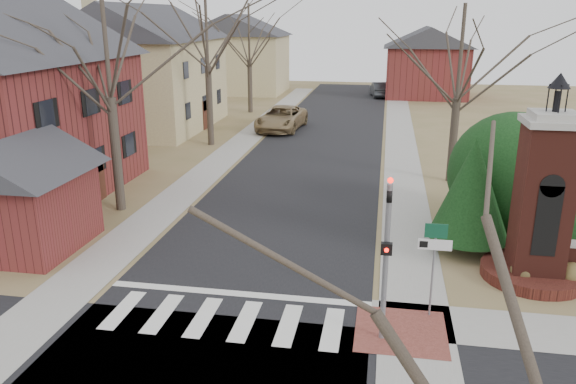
% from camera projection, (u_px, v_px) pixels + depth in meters
% --- Properties ---
extents(ground, '(120.00, 120.00, 0.00)m').
position_uv_depth(ground, '(216.00, 335.00, 14.77)').
color(ground, brown).
rests_on(ground, ground).
extents(main_street, '(8.00, 70.00, 0.01)m').
position_uv_depth(main_street, '(318.00, 149.00, 35.43)').
color(main_street, black).
rests_on(main_street, ground).
extents(crosswalk_zone, '(8.00, 2.20, 0.02)m').
position_uv_depth(crosswalk_zone, '(224.00, 319.00, 15.51)').
color(crosswalk_zone, silver).
rests_on(crosswalk_zone, ground).
extents(stop_bar, '(8.00, 0.35, 0.02)m').
position_uv_depth(stop_bar, '(238.00, 294.00, 16.92)').
color(stop_bar, silver).
rests_on(stop_bar, ground).
extents(sidewalk_right_main, '(2.00, 60.00, 0.02)m').
position_uv_depth(sidewalk_right_main, '(401.00, 152.00, 34.58)').
color(sidewalk_right_main, gray).
rests_on(sidewalk_right_main, ground).
extents(sidewalk_left, '(2.00, 60.00, 0.02)m').
position_uv_depth(sidewalk_left, '(238.00, 145.00, 36.29)').
color(sidewalk_left, gray).
rests_on(sidewalk_left, ground).
extents(curb_apron, '(2.40, 2.40, 0.02)m').
position_uv_depth(curb_apron, '(401.00, 331.00, 14.91)').
color(curb_apron, brown).
rests_on(curb_apron, ground).
extents(traffic_signal_pole, '(0.28, 0.41, 4.50)m').
position_uv_depth(traffic_signal_pole, '(387.00, 247.00, 13.82)').
color(traffic_signal_pole, slate).
rests_on(traffic_signal_pole, ground).
extents(sign_post, '(0.90, 0.07, 2.75)m').
position_uv_depth(sign_post, '(434.00, 252.00, 15.13)').
color(sign_post, slate).
rests_on(sign_post, ground).
extents(brick_gate_monument, '(3.20, 3.20, 6.47)m').
position_uv_depth(brick_gate_monument, '(541.00, 214.00, 17.33)').
color(brick_gate_monument, '#4E1E17').
rests_on(brick_gate_monument, ground).
extents(house_stucco_left, '(9.80, 12.80, 9.28)m').
position_uv_depth(house_stucco_left, '(144.00, 65.00, 40.97)').
color(house_stucco_left, '#C7BD84').
rests_on(house_stucco_left, ground).
extents(garage_left, '(4.80, 4.80, 4.29)m').
position_uv_depth(garage_left, '(18.00, 188.00, 19.71)').
color(garage_left, maroon).
rests_on(garage_left, ground).
extents(house_distant_left, '(10.80, 8.80, 8.53)m').
position_uv_depth(house_distant_left, '(237.00, 52.00, 60.56)').
color(house_distant_left, '#C7BD84').
rests_on(house_distant_left, ground).
extents(house_distant_right, '(8.80, 8.80, 7.30)m').
position_uv_depth(house_distant_right, '(427.00, 60.00, 57.45)').
color(house_distant_right, maroon).
rests_on(house_distant_right, ground).
extents(evergreen_near, '(2.80, 2.80, 4.10)m').
position_uv_depth(evergreen_near, '(472.00, 188.00, 19.47)').
color(evergreen_near, '#473D33').
rests_on(evergreen_near, ground).
extents(evergreen_mid, '(3.40, 3.40, 4.70)m').
position_uv_depth(evergreen_mid, '(564.00, 175.00, 19.97)').
color(evergreen_mid, '#473D33').
rests_on(evergreen_mid, ground).
extents(evergreen_mass, '(4.80, 4.80, 4.80)m').
position_uv_depth(evergreen_mass, '(512.00, 169.00, 21.49)').
color(evergreen_mass, black).
rests_on(evergreen_mass, ground).
extents(bare_tree_0, '(8.05, 8.05, 11.15)m').
position_uv_depth(bare_tree_0, '(104.00, 24.00, 22.06)').
color(bare_tree_0, '#473D33').
rests_on(bare_tree_0, ground).
extents(bare_tree_1, '(8.40, 8.40, 11.64)m').
position_uv_depth(bare_tree_1, '(206.00, 16.00, 34.17)').
color(bare_tree_1, '#473D33').
rests_on(bare_tree_1, ground).
extents(bare_tree_2, '(7.35, 7.35, 10.19)m').
position_uv_depth(bare_tree_2, '(249.00, 28.00, 46.77)').
color(bare_tree_2, '#473D33').
rests_on(bare_tree_2, ground).
extents(bare_tree_3, '(7.00, 7.00, 9.70)m').
position_uv_depth(bare_tree_3, '(462.00, 45.00, 26.56)').
color(bare_tree_3, '#473D33').
rests_on(bare_tree_3, ground).
extents(pickup_truck, '(3.30, 6.33, 1.70)m').
position_uv_depth(pickup_truck, '(281.00, 118.00, 41.09)').
color(pickup_truck, olive).
rests_on(pickup_truck, ground).
extents(distant_car, '(2.30, 4.82, 1.52)m').
position_uv_depth(distant_car, '(380.00, 89.00, 57.94)').
color(distant_car, '#35393D').
rests_on(distant_car, ground).
extents(dry_shrub_left, '(0.77, 0.77, 0.77)m').
position_uv_depth(dry_shrub_left, '(523.00, 271.00, 17.56)').
color(dry_shrub_left, brown).
rests_on(dry_shrub_left, ground).
extents(dry_shrub_right, '(0.78, 0.78, 0.78)m').
position_uv_depth(dry_shrub_right, '(571.00, 275.00, 17.33)').
color(dry_shrub_right, brown).
rests_on(dry_shrub_right, ground).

